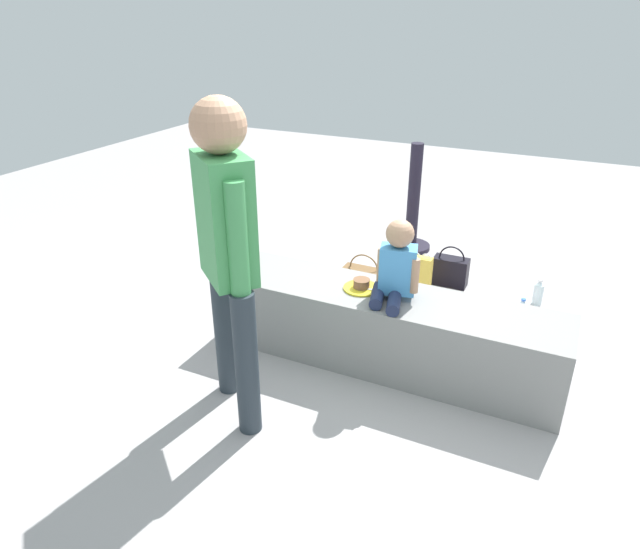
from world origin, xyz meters
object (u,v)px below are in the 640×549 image
party_cup_red (484,310)px  handbag_brown_canvas (363,278)px  child_seated (396,265)px  cake_plate (361,286)px  handbag_black_leather (450,271)px  cake_box_white (488,332)px  adult_standing (227,239)px  water_bottle_near_gift (538,293)px  gift_bag (419,277)px  water_bottle_far_side (522,311)px

party_cup_red → handbag_brown_canvas: size_ratio=0.37×
child_seated → cake_plate: bearing=172.9°
cake_plate → handbag_black_leather: cake_plate is taller
child_seated → cake_box_white: child_seated is taller
party_cup_red → handbag_brown_canvas: 0.95m
adult_standing → handbag_black_leather: adult_standing is taller
cake_box_white → handbag_black_leather: size_ratio=1.02×
handbag_brown_canvas → handbag_black_leather: bearing=32.6°
child_seated → party_cup_red: 1.14m
adult_standing → water_bottle_near_gift: adult_standing is taller
cake_plate → gift_bag: (0.11, 0.94, -0.33)m
adult_standing → cake_plate: size_ratio=7.51×
water_bottle_far_side → cake_plate: bearing=-134.8°
water_bottle_far_side → water_bottle_near_gift: bearing=76.6°
adult_standing → cake_box_white: (1.12, 1.29, -0.95)m
party_cup_red → water_bottle_far_side: bearing=13.0°
party_cup_red → cake_plate: bearing=-127.4°
handbag_black_leather → gift_bag: bearing=-119.1°
cake_plate → handbag_black_leather: (0.28, 1.24, -0.37)m
child_seated → handbag_black_leather: size_ratio=1.46×
gift_bag → water_bottle_near_gift: (0.85, 0.26, -0.07)m
water_bottle_far_side → cake_box_white: water_bottle_far_side is taller
child_seated → handbag_brown_canvas: 1.19m
cake_plate → water_bottle_near_gift: 1.59m
cake_plate → cake_box_white: bearing=35.9°
cake_plate → water_bottle_far_side: bearing=45.2°
gift_bag → water_bottle_far_side: (0.77, -0.05, -0.09)m
cake_box_white → handbag_black_leather: 0.85m
handbag_brown_canvas → child_seated: bearing=-59.2°
adult_standing → cake_box_white: adult_standing is taller
adult_standing → cake_plate: 1.02m
water_bottle_near_gift → child_seated: bearing=-120.9°
handbag_brown_canvas → adult_standing: bearing=-93.3°
water_bottle_near_gift → cake_box_white: 0.73m
handbag_brown_canvas → party_cup_red: bearing=-2.3°
water_bottle_far_side → adult_standing: bearing=-127.7°
cake_plate → water_bottle_near_gift: bearing=51.6°
adult_standing → gift_bag: bearing=73.3°
child_seated → cake_box_white: (0.49, 0.54, -0.62)m
water_bottle_far_side → handbag_brown_canvas: 1.19m
adult_standing → gift_bag: adult_standing is taller
gift_bag → handbag_black_leather: bearing=60.9°
gift_bag → cake_box_white: bearing=-34.9°
cake_plate → cake_box_white: 0.98m
cake_plate → handbag_black_leather: bearing=77.3°
adult_standing → child_seated: bearing=50.2°
water_bottle_far_side → cake_box_white: (-0.17, -0.37, -0.01)m
party_cup_red → water_bottle_near_gift: bearing=49.3°
cake_box_white → handbag_black_leather: handbag_black_leather is taller
child_seated → cake_box_white: bearing=47.7°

